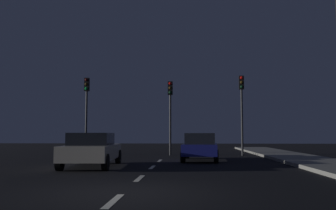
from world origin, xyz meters
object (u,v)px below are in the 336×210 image
Objects in this scene: car_stopped_ahead at (200,147)px; car_adjacent_lane at (92,149)px; traffic_signal_right at (242,100)px; street_lamp_right at (332,55)px; traffic_signal_center at (170,103)px; traffic_signal_left at (86,101)px.

car_stopped_ahead is 0.93× the size of car_adjacent_lane.
traffic_signal_right is 0.67× the size of street_lamp_right.
car_stopped_ahead is at bearing 144.04° from street_lamp_right.
street_lamp_right is (5.36, -3.89, 3.93)m from car_stopped_ahead.
car_adjacent_lane is at bearing -131.14° from traffic_signal_right.
street_lamp_right is at bearing -35.96° from car_stopped_ahead.
car_stopped_ahead is at bearing -121.49° from traffic_signal_right.
traffic_signal_center is 5.71m from car_stopped_ahead.
street_lamp_right is at bearing 0.33° from car_adjacent_lane.
street_lamp_right is (12.85, -8.58, 1.03)m from traffic_signal_left.
traffic_signal_center is 9.48m from car_adjacent_lane.
traffic_signal_center is (5.66, -0.00, -0.19)m from traffic_signal_left.
street_lamp_right reaches higher than car_adjacent_lane.
traffic_signal_left reaches higher than car_adjacent_lane.
traffic_signal_left reaches higher than traffic_signal_center.
traffic_signal_center is 1.14× the size of car_stopped_ahead.
car_adjacent_lane is at bearing -108.20° from traffic_signal_center.
traffic_signal_left is at bearing 179.99° from traffic_signal_center.
traffic_signal_right is 11.83m from car_adjacent_lane.
car_adjacent_lane is at bearing -139.81° from car_stopped_ahead.
traffic_signal_left reaches higher than car_stopped_ahead.
car_adjacent_lane is at bearing -179.67° from street_lamp_right.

